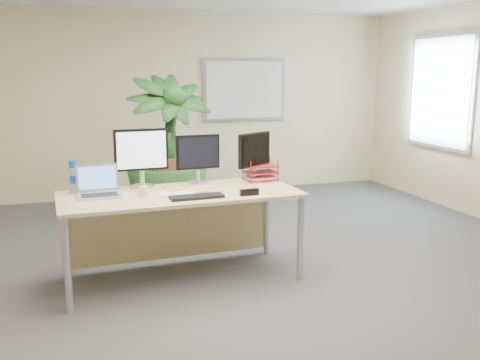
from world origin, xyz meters
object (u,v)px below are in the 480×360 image
object	(u,v)px
desk	(178,208)
laptop	(99,188)
monitor_right	(198,156)
monitor_left	(141,154)
floor_plant	(169,171)

from	to	relation	value
desk	laptop	xyz separation A→B (m)	(-0.67, -0.01, 0.23)
monitor_right	laptop	size ratio (longest dim) A/B	1.25
monitor_left	monitor_right	size ratio (longest dim) A/B	1.16
monitor_left	monitor_right	world-z (taller)	monitor_left
desk	monitor_left	size ratio (longest dim) A/B	3.92
desk	floor_plant	bearing A→B (deg)	83.70
monitor_left	laptop	bearing A→B (deg)	-153.91
desk	monitor_left	bearing A→B (deg)	146.97
floor_plant	laptop	size ratio (longest dim) A/B	4.11
monitor_left	monitor_right	bearing A→B (deg)	3.65
floor_plant	monitor_right	distance (m)	0.99
monitor_left	laptop	size ratio (longest dim) A/B	1.46
monitor_right	monitor_left	bearing A→B (deg)	-176.35
monitor_left	desk	bearing A→B (deg)	-33.03
desk	laptop	distance (m)	0.71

